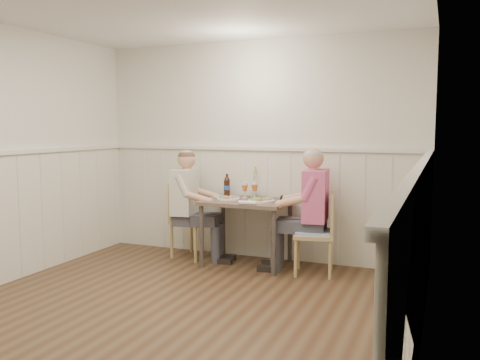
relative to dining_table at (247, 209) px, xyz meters
The scene contains 16 objects.
ground_plane 1.95m from the dining_table, 91.09° to the right, with size 4.50×4.50×0.00m, color #452C1A.
room_shell 2.03m from the dining_table, 91.09° to the right, with size 4.04×4.54×2.60m.
wainscot 1.15m from the dining_table, 91.74° to the right, with size 4.00×4.49×1.34m.
dining_table is the anchor object (origin of this frame).
chair_right 0.88m from the dining_table, ahead, with size 0.49×0.49×0.88m.
chair_left 0.80m from the dining_table, behind, with size 0.51×0.51×0.91m.
man_in_pink 0.77m from the dining_table, ahead, with size 0.67×0.47×1.38m.
diner_cream 0.73m from the dining_table, behind, with size 0.67×0.47×1.33m.
plate_man 0.23m from the dining_table, 16.35° to the right, with size 0.30×0.30×0.08m.
plate_diner 0.26m from the dining_table, behind, with size 0.26×0.26×0.07m.
beer_glass_a 0.29m from the dining_table, 79.41° to the left, with size 0.08×0.08×0.20m.
beer_glass_b 0.28m from the dining_table, 118.74° to the left, with size 0.07×0.07×0.18m.
beer_bottle 0.47m from the dining_table, 146.18° to the left, with size 0.08×0.08×0.27m.
rolled_napkin 0.36m from the dining_table, 67.24° to the right, with size 0.19×0.06×0.04m.
grass_vase 0.41m from the dining_table, 96.59° to the left, with size 0.04×0.04×0.38m.
gingham_mat 0.38m from the dining_table, 152.09° to the left, with size 0.28×0.23×0.01m.
Camera 1 is at (2.12, -3.48, 1.58)m, focal length 38.00 mm.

